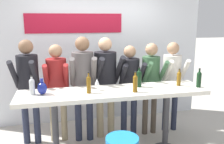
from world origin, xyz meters
name	(u,v)px	position (x,y,z in m)	size (l,w,h in m)	color
back_wall	(96,49)	(0.00, 1.52, 1.44)	(4.30, 0.12, 2.87)	silver
tasting_table	(113,100)	(0.00, 0.00, 0.89)	(2.70, 0.65, 1.03)	silver
person_far_left	(28,80)	(-1.23, 0.68, 1.08)	(0.46, 0.58, 1.73)	#23283D
person_left	(57,82)	(-0.79, 0.68, 1.02)	(0.40, 0.51, 1.64)	gray
person_center_left	(83,78)	(-0.37, 0.60, 1.10)	(0.44, 0.56, 1.76)	#23283D
person_center	(106,77)	(0.02, 0.68, 1.07)	(0.51, 0.61, 1.74)	gray
person_center_right	(130,81)	(0.44, 0.66, 0.99)	(0.41, 0.51, 1.60)	#23283D
person_right	(151,78)	(0.80, 0.60, 1.03)	(0.39, 0.51, 1.63)	#473D33
person_far_right	(172,77)	(1.22, 0.64, 1.02)	(0.39, 0.50, 1.64)	#23283D
wine_bottle_0	(139,78)	(0.42, 0.10, 1.17)	(0.08, 0.08, 0.31)	black
wine_bottle_1	(199,79)	(1.29, -0.11, 1.16)	(0.07, 0.07, 0.29)	black
wine_bottle_2	(32,86)	(-1.12, 0.04, 1.16)	(0.07, 0.07, 0.27)	#B7BCC1
wine_bottle_3	(179,78)	(1.03, 0.03, 1.15)	(0.06, 0.06, 0.27)	brown
wine_bottle_4	(89,84)	(-0.36, -0.05, 1.17)	(0.06, 0.06, 0.30)	brown
wine_bottle_5	(135,83)	(0.28, -0.14, 1.17)	(0.07, 0.07, 0.30)	brown
wine_glass_0	(97,82)	(-0.23, 0.05, 1.16)	(0.07, 0.07, 0.18)	silver
decorative_vase	(42,88)	(-0.99, 0.03, 1.12)	(0.13, 0.13, 0.22)	navy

